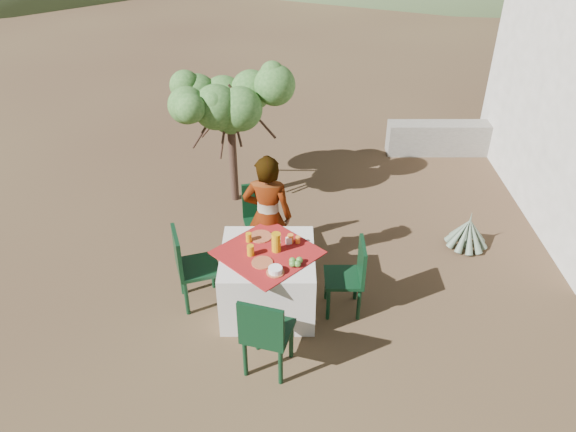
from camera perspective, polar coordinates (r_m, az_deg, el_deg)
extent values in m
plane|color=#39241A|center=(6.94, -4.96, -6.35)|extent=(160.00, 160.00, 0.00)
cube|color=white|center=(6.32, -2.03, -6.48)|extent=(1.02, 1.02, 0.75)
cube|color=maroon|center=(6.08, -2.10, -3.72)|extent=(1.30, 1.30, 0.01)
cylinder|color=black|center=(6.97, -3.69, -3.57)|extent=(0.05, 0.05, 0.48)
cylinder|color=black|center=(7.02, -0.77, -3.20)|extent=(0.05, 0.05, 0.48)
cylinder|color=black|center=(7.27, -4.15, -1.89)|extent=(0.05, 0.05, 0.48)
cylinder|color=black|center=(7.31, -1.35, -1.55)|extent=(0.05, 0.05, 0.48)
cube|color=black|center=(7.00, -2.54, -0.94)|extent=(0.53, 0.53, 0.04)
cube|color=black|center=(7.03, -2.88, 1.69)|extent=(0.45, 0.14, 0.47)
cylinder|color=black|center=(5.83, 0.32, -12.41)|extent=(0.05, 0.05, 0.48)
cylinder|color=black|center=(5.92, -3.13, -11.68)|extent=(0.05, 0.05, 0.48)
cylinder|color=black|center=(5.60, -0.76, -14.97)|extent=(0.05, 0.05, 0.48)
cylinder|color=black|center=(5.68, -4.37, -14.14)|extent=(0.05, 0.05, 0.48)
cube|color=black|center=(5.58, -2.03, -11.58)|extent=(0.56, 0.56, 0.04)
cube|color=black|center=(5.26, -2.80, -11.09)|extent=(0.44, 0.17, 0.47)
cylinder|color=black|center=(6.42, -7.03, -7.54)|extent=(0.05, 0.05, 0.49)
cylinder|color=black|center=(6.70, -7.65, -5.57)|extent=(0.05, 0.05, 0.49)
cylinder|color=black|center=(6.39, -10.27, -8.12)|extent=(0.05, 0.05, 0.49)
cylinder|color=black|center=(6.67, -10.75, -6.11)|extent=(0.05, 0.05, 0.49)
cube|color=black|center=(6.39, -9.11, -5.15)|extent=(0.57, 0.57, 0.04)
cube|color=black|center=(6.22, -11.18, -3.60)|extent=(0.18, 0.45, 0.47)
cylinder|color=black|center=(6.51, 3.93, -6.86)|extent=(0.04, 0.04, 0.45)
cylinder|color=black|center=(6.26, 4.10, -8.86)|extent=(0.04, 0.04, 0.45)
cylinder|color=black|center=(6.55, 6.90, -6.83)|extent=(0.04, 0.04, 0.45)
cylinder|color=black|center=(6.29, 7.21, -8.81)|extent=(0.04, 0.04, 0.45)
cube|color=black|center=(6.26, 5.65, -6.28)|extent=(0.42, 0.42, 0.04)
cube|color=black|center=(6.13, 7.53, -4.54)|extent=(0.04, 0.42, 0.44)
imported|color=#8C6651|center=(6.58, -2.08, -0.09)|extent=(0.63, 0.45, 1.60)
cylinder|color=#432B21|center=(8.16, -5.62, 5.86)|extent=(0.12, 0.12, 1.36)
sphere|color=#27551F|center=(7.87, -5.89, 10.26)|extent=(0.58, 0.58, 0.58)
sphere|color=#27551F|center=(7.78, -1.95, 11.29)|extent=(0.54, 0.54, 0.54)
sphere|color=#27551F|center=(7.99, -9.40, 11.09)|extent=(0.50, 0.50, 0.50)
sphere|color=#27551F|center=(8.28, -4.95, 12.95)|extent=(0.52, 0.52, 0.52)
sphere|color=#27551F|center=(7.40, -5.85, 9.14)|extent=(0.47, 0.47, 0.47)
sphere|color=slate|center=(7.80, 17.59, -2.64)|extent=(0.18, 0.18, 0.18)
cone|color=slate|center=(7.67, 17.88, -1.21)|extent=(0.10, 0.10, 0.53)
cone|color=slate|center=(7.77, 18.56, -1.45)|extent=(0.32, 0.16, 0.45)
cone|color=slate|center=(7.80, 18.16, -1.20)|extent=(0.25, 0.28, 0.46)
cone|color=slate|center=(7.80, 17.64, -1.09)|extent=(0.12, 0.32, 0.44)
cone|color=slate|center=(7.77, 17.17, -1.17)|extent=(0.23, 0.29, 0.46)
cone|color=slate|center=(7.71, 16.94, -1.41)|extent=(0.31, 0.19, 0.45)
cone|color=slate|center=(7.65, 17.04, -1.72)|extent=(0.32, 0.16, 0.45)
cone|color=slate|center=(7.61, 17.44, -1.98)|extent=(0.25, 0.28, 0.46)
cone|color=slate|center=(7.61, 17.98, -2.09)|extent=(0.12, 0.32, 0.44)
cone|color=slate|center=(7.65, 18.45, -2.01)|extent=(0.23, 0.29, 0.46)
cone|color=slate|center=(7.71, 18.67, -1.76)|extent=(0.31, 0.19, 0.45)
cube|color=gray|center=(10.11, 17.43, 7.55)|extent=(2.60, 0.35, 0.55)
cylinder|color=brown|center=(6.30, -2.81, -2.09)|extent=(0.26, 0.26, 0.01)
cylinder|color=brown|center=(5.92, -2.64, -4.75)|extent=(0.23, 0.23, 0.01)
cylinder|color=orange|center=(6.22, -4.01, -2.18)|extent=(0.07, 0.07, 0.11)
cylinder|color=orange|center=(6.01, -3.83, -3.50)|extent=(0.08, 0.08, 0.12)
cylinder|color=orange|center=(6.03, -1.20, -2.68)|extent=(0.10, 0.10, 0.22)
cylinder|color=brown|center=(5.79, -1.30, -5.73)|extent=(0.19, 0.19, 0.01)
cylinder|color=white|center=(5.77, -1.30, -5.48)|extent=(0.15, 0.15, 0.05)
cylinder|color=orange|center=(6.19, 1.00, -2.42)|extent=(0.05, 0.05, 0.08)
cylinder|color=orange|center=(6.18, 0.25, -2.32)|extent=(0.07, 0.07, 0.11)
cube|color=white|center=(6.17, 0.08, -2.52)|extent=(0.07, 0.05, 0.08)
sphere|color=#508931|center=(5.90, 0.46, -4.56)|extent=(0.07, 0.07, 0.07)
sphere|color=#508931|center=(5.90, 1.16, -4.50)|extent=(0.07, 0.07, 0.07)
sphere|color=#508931|center=(5.86, 0.97, -4.87)|extent=(0.07, 0.07, 0.07)
sphere|color=#508931|center=(5.85, 0.46, -4.87)|extent=(0.07, 0.07, 0.07)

